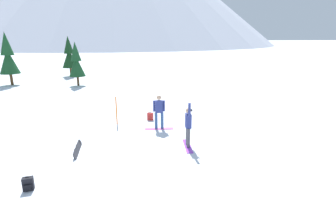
{
  "coord_description": "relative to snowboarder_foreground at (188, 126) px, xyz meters",
  "views": [
    {
      "loc": [
        0.64,
        -9.98,
        4.74
      ],
      "look_at": [
        3.38,
        2.89,
        1.0
      ],
      "focal_mm": 28.16,
      "sensor_mm": 36.0,
      "label": 1
    }
  ],
  "objects": [
    {
      "name": "backpack_red",
      "position": [
        -1.08,
        4.26,
        -0.77
      ],
      "size": [
        0.38,
        0.36,
        0.47
      ],
      "color": "red",
      "rests_on": "ground_plane"
    },
    {
      "name": "snowboarder_foreground",
      "position": [
        0.0,
        0.0,
        0.0
      ],
      "size": [
        0.5,
        1.58,
        2.07
      ],
      "color": "#993FD8",
      "rests_on": "ground_plane"
    },
    {
      "name": "ground_plane",
      "position": [
        -3.81,
        -0.6,
        -0.99
      ],
      "size": [
        800.0,
        800.0,
        0.0
      ],
      "primitive_type": "plane",
      "color": "silver"
    },
    {
      "name": "pine_tree_twin",
      "position": [
        -8.22,
        24.55,
        1.71
      ],
      "size": [
        1.85,
        1.85,
        4.94
      ],
      "color": "#472D19",
      "rests_on": "ground_plane"
    },
    {
      "name": "trail_marker_pole",
      "position": [
        -3.04,
        3.84,
        -0.18
      ],
      "size": [
        0.06,
        0.06,
        1.6
      ],
      "primitive_type": "cylinder",
      "color": "orange",
      "rests_on": "ground_plane"
    },
    {
      "name": "pine_tree_broad",
      "position": [
        -6.57,
        17.26,
        1.39
      ],
      "size": [
        1.58,
        1.58,
        4.37
      ],
      "color": "#472D19",
      "rests_on": "ground_plane"
    },
    {
      "name": "snowboarder_midground",
      "position": [
        -0.85,
        2.57,
        -0.0
      ],
      "size": [
        1.54,
        0.47,
        1.84
      ],
      "color": "pink",
      "rests_on": "ground_plane"
    },
    {
      "name": "loose_snowboard_near_left",
      "position": [
        -4.8,
        0.45,
        -0.86
      ],
      "size": [
        0.21,
        1.79,
        0.25
      ],
      "color": "black",
      "rests_on": "ground_plane"
    },
    {
      "name": "backpack_black",
      "position": [
        -5.99,
        -2.34,
        -0.77
      ],
      "size": [
        0.34,
        0.28,
        0.47
      ],
      "color": "black",
      "rests_on": "ground_plane"
    },
    {
      "name": "pine_tree_young",
      "position": [
        -13.31,
        19.15,
        1.9
      ],
      "size": [
        1.89,
        1.89,
        5.3
      ],
      "color": "#472D19",
      "rests_on": "ground_plane"
    },
    {
      "name": "peak_west_ridge",
      "position": [
        50.15,
        216.44,
        26.69
      ],
      "size": [
        105.39,
        105.39,
        52.96
      ],
      "color": "#B2B7C6",
      "rests_on": "ground_plane"
    }
  ]
}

